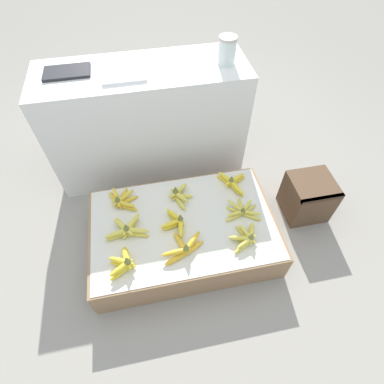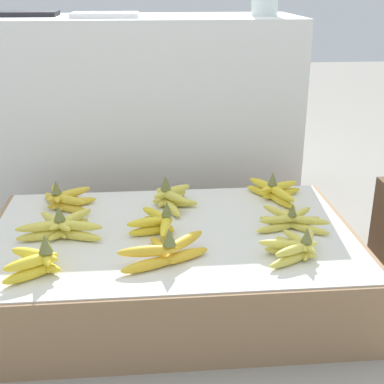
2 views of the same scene
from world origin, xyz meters
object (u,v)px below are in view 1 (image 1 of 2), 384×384
Objects in this scene: banana_bunch_middle_midleft at (176,223)px; banana_bunch_back_left at (122,200)px; banana_bunch_front_midright at (246,238)px; banana_bunch_front_left at (124,263)px; banana_bunch_back_midright at (232,182)px; banana_bunch_front_midleft at (184,249)px; foam_tray_white at (124,76)px; banana_bunch_back_midleft at (179,195)px; wooden_crate at (308,197)px; banana_bunch_middle_midright at (242,211)px; banana_bunch_middle_left at (127,230)px; glass_jar at (227,50)px.

banana_bunch_middle_midleft is 1.02× the size of banana_bunch_back_left.
banana_bunch_back_left is at bearing 149.32° from banana_bunch_front_midright.
banana_bunch_front_left is 0.85m from banana_bunch_back_midright.
banana_bunch_middle_midleft is at bearing 154.86° from banana_bunch_front_midright.
foam_tray_white is (-0.18, 0.87, 0.56)m from banana_bunch_front_midleft.
banana_bunch_front_left is 0.93× the size of banana_bunch_middle_midleft.
banana_bunch_front_left is 0.90× the size of banana_bunch_back_midleft.
wooden_crate is at bearing 27.01° from banana_bunch_front_midright.
banana_bunch_front_midleft is at bearing -154.94° from banana_bunch_middle_midright.
banana_bunch_front_left is 0.33m from banana_bunch_front_midleft.
banana_bunch_middle_left reaches higher than banana_bunch_back_midright.
wooden_crate is 0.94m from banana_bunch_front_midleft.
foam_tray_white is (-0.58, 0.69, 0.56)m from banana_bunch_middle_midright.
banana_bunch_back_left is 1.32× the size of glass_jar.
banana_bunch_front_midleft is at bearing -115.84° from glass_jar.
banana_bunch_front_midright is at bearing 0.16° from banana_bunch_front_midleft.
banana_bunch_back_midleft is 0.97× the size of banana_bunch_back_midright.
banana_bunch_front_midleft is 0.18m from banana_bunch_middle_midleft.
banana_bunch_front_midright is 0.50m from banana_bunch_back_midleft.
foam_tray_white reaches higher than banana_bunch_back_left.
banana_bunch_back_midleft is at bearing 130.57° from banana_bunch_front_midright.
glass_jar is (0.08, 0.90, 0.63)m from banana_bunch_front_midright.
banana_bunch_front_midleft is 1.35× the size of banana_bunch_front_midright.
glass_jar is at bearing 52.67° from banana_bunch_back_midleft.
banana_bunch_back_left is at bearing 143.38° from banana_bunch_middle_midleft.
banana_bunch_back_midleft is 0.36m from banana_bunch_back_midright.
banana_bunch_middle_midleft reaches higher than banana_bunch_front_midright.
banana_bunch_front_left is 0.88× the size of banana_bunch_middle_midright.
banana_bunch_middle_midleft is 0.21m from banana_bunch_back_midleft.
glass_jar is (0.76, 0.50, 0.63)m from banana_bunch_back_left.
banana_bunch_front_midleft is 1.00× the size of foam_tray_white.
banana_bunch_back_left is 0.84× the size of foam_tray_white.
wooden_crate is at bearing 4.23° from banana_bunch_middle_left.
foam_tray_white is at bearing 73.12° from banana_bunch_back_left.
banana_bunch_middle_left reaches higher than banana_bunch_middle_midright.
banana_bunch_front_left is at bearing -147.85° from banana_bunch_middle_midleft.
banana_bunch_front_midright is 1.17m from foam_tray_white.
banana_bunch_back_midleft is at bearing 151.49° from banana_bunch_middle_midright.
glass_jar is (0.04, 0.72, 0.64)m from banana_bunch_middle_midright.
banana_bunch_front_left is 1.06× the size of banana_bunch_front_midright.
banana_bunch_middle_midleft is at bearing -103.93° from banana_bunch_back_midleft.
banana_bunch_middle_midleft is 0.39m from banana_bunch_back_left.
banana_bunch_middle_midleft is at bearing -150.22° from banana_bunch_back_midright.
banana_bunch_front_left is 1.25× the size of glass_jar.
banana_bunch_front_midleft reaches higher than banana_bunch_front_midright.
foam_tray_white reaches higher than banana_bunch_middle_midleft.
banana_bunch_middle_midright is at bearing -93.41° from glass_jar.
banana_bunch_front_midright is at bearing -49.43° from banana_bunch_back_midleft.
banana_bunch_front_midleft is 1.11× the size of banana_bunch_middle_midright.
banana_bunch_back_left is (-0.72, 0.22, 0.01)m from banana_bunch_middle_midright.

